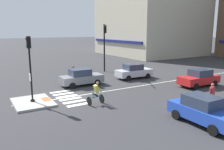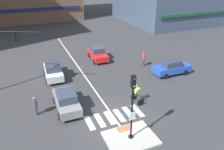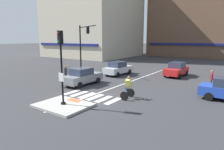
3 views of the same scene
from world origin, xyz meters
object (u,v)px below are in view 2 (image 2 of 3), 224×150
(car_silver_westbound_far, at_px, (53,71))
(car_red_eastbound_far, at_px, (98,53))
(cyclist, at_px, (137,94))
(car_grey_westbound_near, at_px, (67,101))
(car_blue_cross_right, at_px, (171,67))
(signal_pole, at_px, (132,102))
(pedestrian_waiting_far_side, at_px, (144,58))
(pedestrian_at_curb_left, at_px, (35,104))

(car_silver_westbound_far, bearing_deg, car_red_eastbound_far, 27.50)
(cyclist, bearing_deg, car_silver_westbound_far, 127.27)
(car_grey_westbound_near, height_order, cyclist, cyclist)
(car_silver_westbound_far, distance_m, cyclist, 9.74)
(car_grey_westbound_near, relative_size, car_blue_cross_right, 1.00)
(signal_pole, height_order, car_red_eastbound_far, signal_pole)
(car_grey_westbound_near, distance_m, pedestrian_waiting_far_side, 11.78)
(signal_pole, xyz_separation_m, pedestrian_at_curb_left, (-5.66, 5.45, -2.02))
(signal_pole, height_order, cyclist, signal_pole)
(signal_pole, relative_size, car_silver_westbound_far, 1.14)
(car_blue_cross_right, xyz_separation_m, cyclist, (-6.29, -3.63, 0.06))
(car_grey_westbound_near, bearing_deg, signal_pole, -58.76)
(signal_pole, bearing_deg, pedestrian_at_curb_left, 136.09)
(car_red_eastbound_far, distance_m, pedestrian_at_curb_left, 12.73)
(car_silver_westbound_far, distance_m, pedestrian_at_curb_left, 6.69)
(car_grey_westbound_near, bearing_deg, cyclist, -13.30)
(pedestrian_waiting_far_side, bearing_deg, car_red_eastbound_far, 136.26)
(signal_pole, height_order, car_blue_cross_right, signal_pole)
(car_silver_westbound_far, xyz_separation_m, pedestrian_at_curb_left, (-2.39, -6.24, 0.17))
(car_red_eastbound_far, height_order, pedestrian_waiting_far_side, pedestrian_waiting_far_side)
(signal_pole, distance_m, pedestrian_at_curb_left, 8.11)
(car_grey_westbound_near, bearing_deg, car_red_eastbound_far, 57.45)
(car_grey_westbound_near, distance_m, car_silver_westbound_far, 6.37)
(car_grey_westbound_near, xyz_separation_m, car_silver_westbound_far, (-0.04, 6.37, 0.00))
(car_grey_westbound_near, xyz_separation_m, car_red_eastbound_far, (6.11, 9.57, 0.00))
(cyclist, distance_m, pedestrian_at_curb_left, 8.43)
(pedestrian_waiting_far_side, bearing_deg, car_blue_cross_right, -61.85)
(car_blue_cross_right, height_order, cyclist, cyclist)
(pedestrian_at_curb_left, bearing_deg, car_grey_westbound_near, -3.00)
(car_blue_cross_right, bearing_deg, car_silver_westbound_far, 161.30)
(car_grey_westbound_near, bearing_deg, pedestrian_waiting_far_side, 27.27)
(signal_pole, height_order, car_silver_westbound_far, signal_pole)
(cyclist, height_order, pedestrian_at_curb_left, cyclist)
(signal_pole, distance_m, car_blue_cross_right, 11.90)
(car_silver_westbound_far, relative_size, pedestrian_waiting_far_side, 2.50)
(signal_pole, relative_size, pedestrian_waiting_far_side, 2.84)
(car_silver_westbound_far, relative_size, car_blue_cross_right, 1.01)
(signal_pole, xyz_separation_m, pedestrian_waiting_far_side, (7.24, 10.72, -2.02))
(car_grey_westbound_near, height_order, car_silver_westbound_far, same)
(pedestrian_at_curb_left, bearing_deg, pedestrian_waiting_far_side, 22.21)
(car_grey_westbound_near, distance_m, car_blue_cross_right, 12.36)
(car_blue_cross_right, bearing_deg, car_red_eastbound_far, 129.54)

